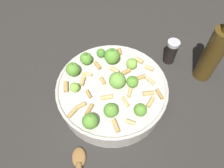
# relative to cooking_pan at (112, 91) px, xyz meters

# --- Properties ---
(ground_plane) EXTENTS (2.40, 2.40, 0.00)m
(ground_plane) POSITION_rel_cooking_pan_xyz_m (0.00, 0.00, -0.04)
(ground_plane) COLOR #2D2B28
(cooking_pan) EXTENTS (0.32, 0.32, 0.13)m
(cooking_pan) POSITION_rel_cooking_pan_xyz_m (0.00, 0.00, 0.00)
(cooking_pan) COLOR beige
(cooking_pan) RESTS_ON ground
(pepper_shaker) EXTENTS (0.04, 0.04, 0.09)m
(pepper_shaker) POSITION_rel_cooking_pan_xyz_m (-0.23, 0.10, 0.00)
(pepper_shaker) COLOR black
(pepper_shaker) RESTS_ON ground
(olive_oil_bottle) EXTENTS (0.06, 0.06, 0.24)m
(olive_oil_bottle) POSITION_rel_cooking_pan_xyz_m (-0.22, 0.22, 0.06)
(olive_oil_bottle) COLOR #4C3814
(olive_oil_bottle) RESTS_ON ground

